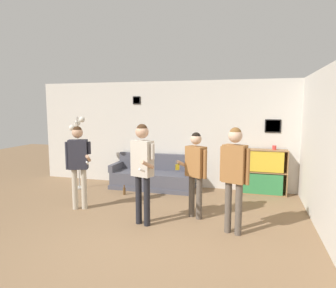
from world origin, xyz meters
TOP-DOWN VIEW (x-y plane):
  - ground_plane at (0.00, 0.00)m, footprint 20.00×20.00m
  - wall_back at (0.00, 3.69)m, footprint 8.04×0.08m
  - wall_right at (2.85, 1.83)m, footprint 0.06×6.06m
  - couch at (-0.65, 3.27)m, footprint 2.09×0.80m
  - bookshelf at (2.01, 3.47)m, footprint 1.08×0.30m
  - floor_lamp at (-2.44, 2.74)m, footprint 0.36×0.39m
  - person_player_foreground_left at (-1.58, 1.38)m, footprint 0.58×0.41m
  - person_player_foreground_center at (-0.07, 0.97)m, footprint 0.48×0.56m
  - person_watcher_holding_cup at (0.75, 1.54)m, footprint 0.58×0.35m
  - person_spectator_near_bookshelf at (1.48, 1.01)m, footprint 0.47×0.31m
  - bottle_on_floor at (-1.12, 2.54)m, footprint 0.06×0.06m
  - drinking_cup at (2.23, 3.47)m, footprint 0.09×0.09m

SIDE VIEW (x-z plane):
  - ground_plane at x=0.00m, z-range 0.00..0.00m
  - bottle_on_floor at x=-1.12m, z-range -0.03..0.20m
  - couch at x=-0.65m, z-range -0.14..0.70m
  - bookshelf at x=2.01m, z-range 0.00..1.06m
  - person_watcher_holding_cup at x=0.75m, z-range 0.17..1.77m
  - person_player_foreground_left at x=-1.58m, z-range 0.19..1.87m
  - person_spectator_near_bookshelf at x=1.48m, z-range 0.21..1.94m
  - person_player_foreground_center at x=-0.07m, z-range 0.21..1.98m
  - drinking_cup at x=2.23m, z-range 1.06..1.16m
  - floor_lamp at x=-2.44m, z-range 0.38..2.19m
  - wall_right at x=2.85m, z-range 0.00..2.70m
  - wall_back at x=0.00m, z-range 0.00..2.70m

